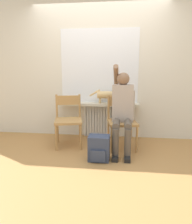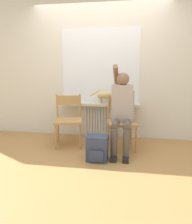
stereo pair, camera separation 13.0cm
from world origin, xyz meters
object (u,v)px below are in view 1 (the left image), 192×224
at_px(chair_left, 68,119).
at_px(cat, 107,95).
at_px(person, 123,108).
at_px(backpack, 99,148).
at_px(chair_right, 122,121).

relative_size(chair_left, cat, 1.61).
relative_size(person, backpack, 3.75).
xyz_separation_m(chair_right, person, (0.01, -0.11, 0.24)).
height_order(cat, backpack, cat).
bearing_deg(backpack, cat, 88.27).
distance_m(person, cat, 0.65).
distance_m(person, backpack, 0.77).
distance_m(chair_left, person, 0.96).
bearing_deg(chair_left, backpack, -57.67).
bearing_deg(person, chair_right, 94.55).
bearing_deg(cat, backpack, -91.73).
xyz_separation_m(person, backpack, (-0.33, -0.46, -0.52)).
distance_m(chair_right, cat, 0.65).
bearing_deg(chair_right, backpack, -130.53).
distance_m(chair_right, backpack, 0.72).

